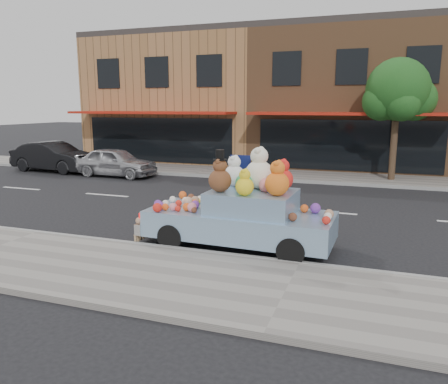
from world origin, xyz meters
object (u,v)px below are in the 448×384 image
at_px(car_silver, 115,162).
at_px(art_car, 242,212).
at_px(street_tree, 398,95).
at_px(car_dark, 54,157).

distance_m(car_silver, art_car, 11.76).
relative_size(street_tree, car_dark, 1.16).
xyz_separation_m(car_silver, art_car, (8.61, -8.00, 0.16)).
height_order(car_silver, art_car, art_car).
bearing_deg(street_tree, car_dark, -171.73).
height_order(car_dark, art_car, art_car).
bearing_deg(car_silver, car_dark, 87.86).
xyz_separation_m(street_tree, car_dark, (-15.96, -2.32, -2.95)).
height_order(street_tree, car_dark, street_tree).
bearing_deg(art_car, car_dark, 148.06).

